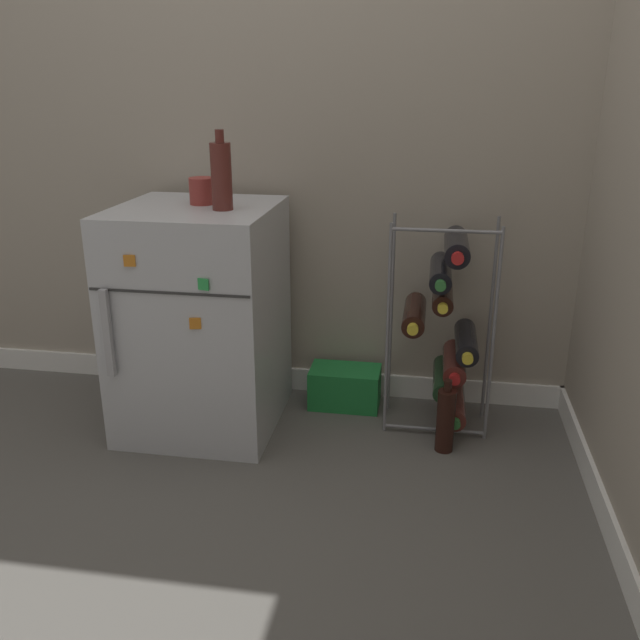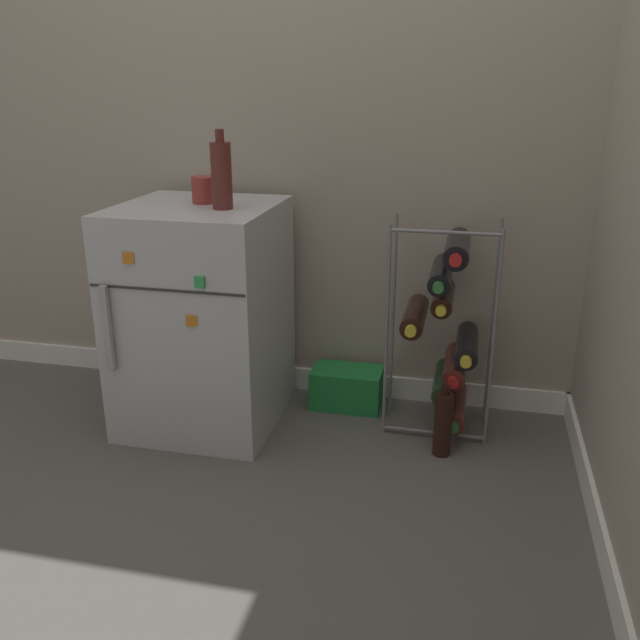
{
  "view_description": "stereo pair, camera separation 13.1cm",
  "coord_description": "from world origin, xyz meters",
  "views": [
    {
      "loc": [
        0.36,
        -1.94,
        1.19
      ],
      "look_at": [
        -0.01,
        0.26,
        0.4
      ],
      "focal_mm": 38.0,
      "sensor_mm": 36.0,
      "label": 1
    },
    {
      "loc": [
        0.49,
        -1.92,
        1.19
      ],
      "look_at": [
        -0.01,
        0.26,
        0.4
      ],
      "focal_mm": 38.0,
      "sensor_mm": 36.0,
      "label": 2
    }
  ],
  "objects": [
    {
      "name": "loose_bottle_floor",
      "position": [
        0.44,
        0.13,
        0.11
      ],
      "size": [
        0.06,
        0.06,
        0.26
      ],
      "color": "black",
      "rests_on": "ground_plane"
    },
    {
      "name": "mini_fridge",
      "position": [
        -0.43,
        0.2,
        0.4
      ],
      "size": [
        0.53,
        0.57,
        0.79
      ],
      "color": "#B7BABF",
      "rests_on": "ground_plane"
    },
    {
      "name": "fridge_top_cup",
      "position": [
        -0.41,
        0.25,
        0.84
      ],
      "size": [
        0.09,
        0.09,
        0.09
      ],
      "color": "maroon",
      "rests_on": "mini_fridge"
    },
    {
      "name": "ground_plane",
      "position": [
        0.0,
        0.0,
        0.0
      ],
      "size": [
        14.0,
        14.0,
        0.0
      ],
      "primitive_type": "plane",
      "color": "#56544F"
    },
    {
      "name": "fridge_top_bottle",
      "position": [
        -0.31,
        0.16,
        0.9
      ],
      "size": [
        0.07,
        0.07,
        0.25
      ],
      "color": "#56231E",
      "rests_on": "mini_fridge"
    },
    {
      "name": "wine_rack",
      "position": [
        0.43,
        0.31,
        0.38
      ],
      "size": [
        0.36,
        0.32,
        0.76
      ],
      "color": "slate",
      "rests_on": "ground_plane"
    },
    {
      "name": "wall_back",
      "position": [
        0.0,
        0.55,
        1.24
      ],
      "size": [
        6.78,
        0.07,
        2.5
      ],
      "color": "#9E9384",
      "rests_on": "ground_plane"
    },
    {
      "name": "soda_box",
      "position": [
        0.06,
        0.41,
        0.08
      ],
      "size": [
        0.27,
        0.16,
        0.15
      ],
      "color": "#1E7F38",
      "rests_on": "ground_plane"
    }
  ]
}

